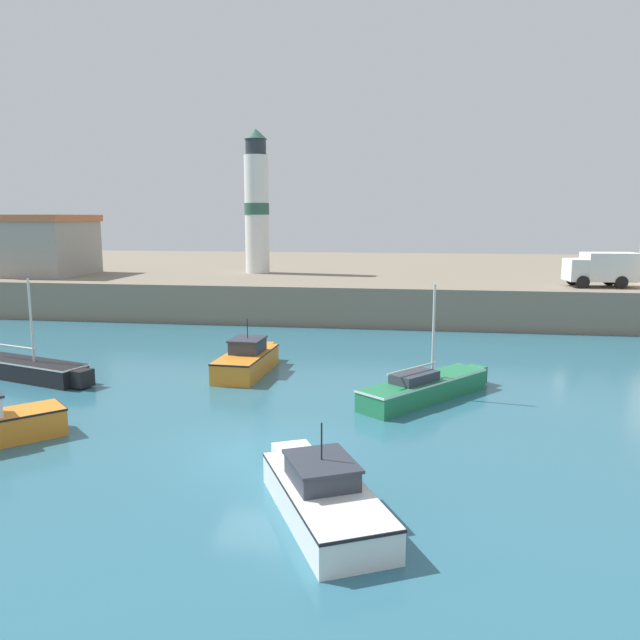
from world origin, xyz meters
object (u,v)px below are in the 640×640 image
sailboat_green_0 (426,387)px  lighthouse (257,205)px  motorboat_white_3 (322,494)px  motorboat_orange_5 (248,360)px  sailboat_black_2 (30,369)px  truck_on_quay (601,268)px  harbor_shed_mid_row (43,245)px

sailboat_green_0 → lighthouse: bearing=117.6°
motorboat_white_3 → motorboat_orange_5: size_ratio=1.05×
sailboat_black_2 → lighthouse: 26.05m
lighthouse → truck_on_quay: size_ratio=2.52×
motorboat_white_3 → lighthouse: lighthouse is taller
harbor_shed_mid_row → truck_on_quay: (40.39, -2.56, -1.12)m
motorboat_orange_5 → harbor_shed_mid_row: (-21.13, 17.92, 4.30)m
sailboat_black_2 → lighthouse: lighthouse is taller
motorboat_white_3 → truck_on_quay: size_ratio=1.30×
motorboat_orange_5 → lighthouse: bearing=103.1°
sailboat_black_2 → motorboat_white_3: (14.50, -10.52, 0.07)m
motorboat_orange_5 → truck_on_quay: 24.85m
motorboat_white_3 → harbor_shed_mid_row: size_ratio=0.84×
motorboat_orange_5 → lighthouse: 23.81m
motorboat_orange_5 → harbor_shed_mid_row: size_ratio=0.80×
sailboat_black_2 → truck_on_quay: size_ratio=1.48×
truck_on_quay → lighthouse: bearing=164.7°
motorboat_white_3 → harbor_shed_mid_row: (-26.52, 31.00, 4.39)m
sailboat_black_2 → motorboat_white_3: sailboat_black_2 is taller
lighthouse → harbor_shed_mid_row: 16.81m
motorboat_white_3 → truck_on_quay: bearing=64.0°
sailboat_green_0 → motorboat_orange_5: size_ratio=1.10×
sailboat_green_0 → sailboat_black_2: (-17.08, 0.45, -0.04)m
motorboat_orange_5 → lighthouse: size_ratio=0.49×
motorboat_orange_5 → sailboat_green_0: bearing=-20.7°
truck_on_quay → sailboat_black_2: bearing=-147.7°
sailboat_green_0 → lighthouse: lighthouse is taller
sailboat_black_2 → motorboat_white_3: 17.92m
sailboat_black_2 → harbor_shed_mid_row: size_ratio=0.95×
sailboat_green_0 → harbor_shed_mid_row: bearing=144.3°
harbor_shed_mid_row → motorboat_white_3: bearing=-49.5°
sailboat_green_0 → truck_on_quay: (11.30, 18.38, 3.30)m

